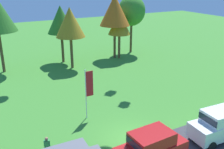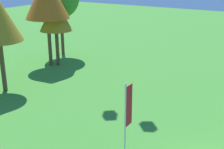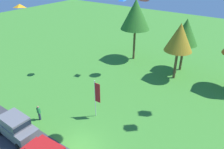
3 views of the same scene
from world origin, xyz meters
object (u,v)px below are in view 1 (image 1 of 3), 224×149
(tree_far_left, at_px, (70,22))
(flag_banner, at_px, (88,87))
(car_suv_near_entrance, at_px, (220,123))
(tree_lone_near, at_px, (115,10))
(tree_far_right, at_px, (132,11))
(tree_right_of_center, at_px, (61,20))
(tree_left_of_center, at_px, (119,23))
(person_on_lawn, at_px, (47,148))
(car_suv_by_flagpole, at_px, (151,147))

(tree_far_left, xyz_separation_m, flag_banner, (-3.34, -13.17, -3.21))
(car_suv_near_entrance, relative_size, tree_lone_near, 0.52)
(tree_far_right, height_order, flag_banner, tree_far_right)
(tree_right_of_center, height_order, tree_left_of_center, tree_right_of_center)
(person_on_lawn, bearing_deg, tree_right_of_center, 68.94)
(tree_right_of_center, bearing_deg, flag_banner, -100.87)
(tree_left_of_center, relative_size, tree_far_right, 0.77)
(flag_banner, bearing_deg, person_on_lawn, -139.89)
(car_suv_by_flagpole, xyz_separation_m, car_suv_near_entrance, (6.12, -0.06, 0.00))
(person_on_lawn, relative_size, tree_far_left, 0.22)
(tree_far_left, bearing_deg, car_suv_by_flagpole, -96.52)
(car_suv_near_entrance, distance_m, person_on_lawn, 12.29)
(tree_far_left, height_order, tree_far_right, tree_far_right)
(tree_far_right, bearing_deg, person_on_lawn, -133.41)
(car_suv_by_flagpole, bearing_deg, tree_right_of_center, 84.84)
(tree_left_of_center, height_order, tree_far_right, tree_far_right)
(tree_far_left, bearing_deg, tree_right_of_center, 94.10)
(car_suv_by_flagpole, relative_size, tree_left_of_center, 0.69)
(car_suv_by_flagpole, distance_m, tree_lone_near, 24.77)
(tree_far_left, height_order, flag_banner, tree_far_left)
(tree_far_right, distance_m, flag_banner, 22.01)
(tree_far_right, bearing_deg, tree_right_of_center, 179.95)
(car_suv_near_entrance, height_order, tree_lone_near, tree_lone_near)
(tree_left_of_center, height_order, flag_banner, tree_left_of_center)
(car_suv_near_entrance, bearing_deg, car_suv_by_flagpole, 179.41)
(car_suv_by_flagpole, height_order, person_on_lawn, car_suv_by_flagpole)
(tree_far_left, bearing_deg, tree_lone_near, 11.74)
(car_suv_by_flagpole, bearing_deg, flag_banner, 97.49)
(person_on_lawn, xyz_separation_m, tree_far_left, (7.98, 17.08, 5.10))
(car_suv_by_flagpole, bearing_deg, tree_far_left, 83.48)
(tree_right_of_center, xyz_separation_m, tree_far_right, (11.29, -0.01, 0.53))
(tree_far_left, distance_m, flag_banner, 13.96)
(tree_right_of_center, height_order, tree_far_right, tree_far_right)
(car_suv_by_flagpole, xyz_separation_m, tree_far_left, (2.36, 20.63, 4.68))
(car_suv_by_flagpole, relative_size, person_on_lawn, 2.74)
(car_suv_by_flagpole, relative_size, tree_right_of_center, 0.60)
(tree_lone_near, bearing_deg, tree_far_left, -168.26)
(car_suv_near_entrance, xyz_separation_m, tree_far_left, (-3.76, 20.69, 4.68))
(tree_lone_near, distance_m, tree_left_of_center, 1.92)
(person_on_lawn, bearing_deg, tree_lone_near, 50.69)
(person_on_lawn, bearing_deg, flag_banner, 40.11)
(tree_right_of_center, relative_size, tree_lone_near, 0.86)
(tree_right_of_center, distance_m, flag_banner, 16.83)
(person_on_lawn, bearing_deg, tree_far_right, 46.59)
(tree_right_of_center, bearing_deg, tree_left_of_center, -15.30)
(car_suv_by_flagpole, distance_m, tree_right_of_center, 24.24)
(car_suv_near_entrance, height_order, tree_far_left, tree_far_left)
(person_on_lawn, xyz_separation_m, flag_banner, (4.64, 3.91, 1.89))
(tree_right_of_center, bearing_deg, tree_far_left, -85.90)
(car_suv_by_flagpole, distance_m, tree_far_right, 27.71)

